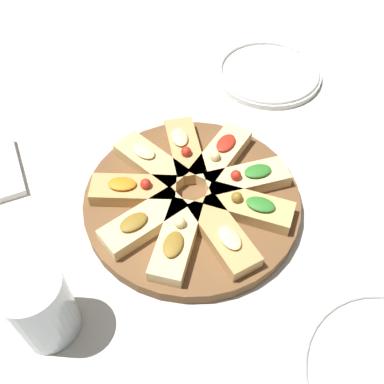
# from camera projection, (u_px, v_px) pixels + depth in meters

# --- Properties ---
(ground_plane) EXTENTS (3.00, 3.00, 0.00)m
(ground_plane) POSITION_uv_depth(u_px,v_px,m) (192.00, 205.00, 0.65)
(ground_plane) COLOR beige
(serving_board) EXTENTS (0.31, 0.31, 0.02)m
(serving_board) POSITION_uv_depth(u_px,v_px,m) (192.00, 201.00, 0.64)
(serving_board) COLOR brown
(serving_board) RESTS_ON ground_plane
(focaccia_slice_0) EXTENTS (0.12, 0.05, 0.03)m
(focaccia_slice_0) POSITION_uv_depth(u_px,v_px,m) (182.00, 150.00, 0.68)
(focaccia_slice_0) COLOR tan
(focaccia_slice_0) RESTS_ON serving_board
(focaccia_slice_1) EXTENTS (0.12, 0.11, 0.03)m
(focaccia_slice_1) POSITION_uv_depth(u_px,v_px,m) (151.00, 162.00, 0.66)
(focaccia_slice_1) COLOR #DBB775
(focaccia_slice_1) RESTS_ON serving_board
(focaccia_slice_2) EXTENTS (0.06, 0.13, 0.03)m
(focaccia_slice_2) POSITION_uv_depth(u_px,v_px,m) (133.00, 190.00, 0.63)
(focaccia_slice_2) COLOR tan
(focaccia_slice_2) RESTS_ON serving_board
(focaccia_slice_3) EXTENTS (0.10, 0.12, 0.03)m
(focaccia_slice_3) POSITION_uv_depth(u_px,v_px,m) (143.00, 222.00, 0.59)
(focaccia_slice_3) COLOR #E5C689
(focaccia_slice_3) RESTS_ON serving_board
(focaccia_slice_4) EXTENTS (0.13, 0.09, 0.03)m
(focaccia_slice_4) POSITION_uv_depth(u_px,v_px,m) (176.00, 240.00, 0.58)
(focaccia_slice_4) COLOR #E5C689
(focaccia_slice_4) RESTS_ON serving_board
(focaccia_slice_5) EXTENTS (0.13, 0.08, 0.03)m
(focaccia_slice_5) POSITION_uv_depth(u_px,v_px,m) (223.00, 235.00, 0.58)
(focaccia_slice_5) COLOR tan
(focaccia_slice_5) RESTS_ON serving_board
(focaccia_slice_6) EXTENTS (0.09, 0.13, 0.03)m
(focaccia_slice_6) POSITION_uv_depth(u_px,v_px,m) (249.00, 207.00, 0.61)
(focaccia_slice_6) COLOR tan
(focaccia_slice_6) RESTS_ON serving_board
(focaccia_slice_7) EXTENTS (0.06, 0.12, 0.03)m
(focaccia_slice_7) POSITION_uv_depth(u_px,v_px,m) (247.00, 179.00, 0.64)
(focaccia_slice_7) COLOR #E5C689
(focaccia_slice_7) RESTS_ON serving_board
(focaccia_slice_8) EXTENTS (0.12, 0.11, 0.03)m
(focaccia_slice_8) POSITION_uv_depth(u_px,v_px,m) (221.00, 155.00, 0.67)
(focaccia_slice_8) COLOR #E5C689
(focaccia_slice_8) RESTS_ON serving_board
(plate_left) EXTENTS (0.20, 0.20, 0.02)m
(plate_left) POSITION_uv_depth(u_px,v_px,m) (268.00, 72.00, 0.83)
(plate_left) COLOR white
(plate_left) RESTS_ON ground_plane
(water_glass) EXTENTS (0.07, 0.07, 0.11)m
(water_glass) POSITION_uv_depth(u_px,v_px,m) (39.00, 306.00, 0.50)
(water_glass) COLOR silver
(water_glass) RESTS_ON ground_plane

